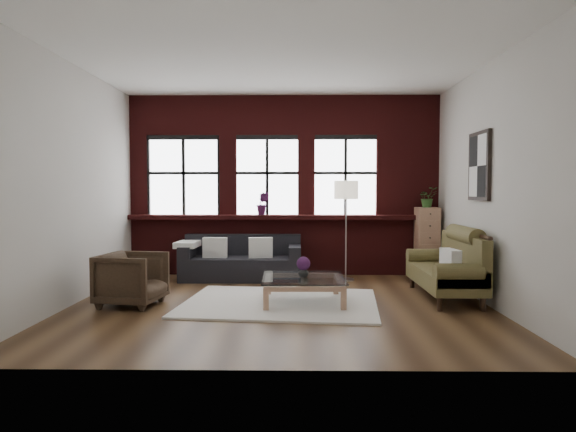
{
  "coord_description": "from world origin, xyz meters",
  "views": [
    {
      "loc": [
        0.21,
        -6.76,
        1.53
      ],
      "look_at": [
        0.1,
        0.6,
        1.15
      ],
      "focal_mm": 32.0,
      "sensor_mm": 36.0,
      "label": 1
    }
  ],
  "objects_px": {
    "vase": "(303,272)",
    "dark_sofa": "(241,258)",
    "armchair": "(132,279)",
    "drawer_chest": "(427,242)",
    "vintage_settee": "(444,264)",
    "floor_lamp": "(346,226)",
    "coffee_table": "(303,291)"
  },
  "relations": [
    {
      "from": "floor_lamp",
      "to": "armchair",
      "type": "bearing_deg",
      "value": -147.44
    },
    {
      "from": "vase",
      "to": "floor_lamp",
      "type": "height_order",
      "value": "floor_lamp"
    },
    {
      "from": "dark_sofa",
      "to": "vintage_settee",
      "type": "xyz_separation_m",
      "value": [
        3.01,
        -1.47,
        0.11
      ]
    },
    {
      "from": "drawer_chest",
      "to": "floor_lamp",
      "type": "relative_size",
      "value": 0.67
    },
    {
      "from": "vintage_settee",
      "to": "vase",
      "type": "height_order",
      "value": "vintage_settee"
    },
    {
      "from": "vintage_settee",
      "to": "floor_lamp",
      "type": "xyz_separation_m",
      "value": [
        -1.24,
        1.4,
        0.43
      ]
    },
    {
      "from": "armchair",
      "to": "floor_lamp",
      "type": "xyz_separation_m",
      "value": [
        3.0,
        1.92,
        0.56
      ]
    },
    {
      "from": "vase",
      "to": "dark_sofa",
      "type": "bearing_deg",
      "value": 119.36
    },
    {
      "from": "armchair",
      "to": "floor_lamp",
      "type": "bearing_deg",
      "value": -48.59
    },
    {
      "from": "coffee_table",
      "to": "drawer_chest",
      "type": "distance_m",
      "value": 3.05
    },
    {
      "from": "vintage_settee",
      "to": "armchair",
      "type": "height_order",
      "value": "vintage_settee"
    },
    {
      "from": "drawer_chest",
      "to": "floor_lamp",
      "type": "distance_m",
      "value": 1.51
    },
    {
      "from": "armchair",
      "to": "drawer_chest",
      "type": "bearing_deg",
      "value": -54.35
    },
    {
      "from": "coffee_table",
      "to": "dark_sofa",
      "type": "bearing_deg",
      "value": 119.36
    },
    {
      "from": "vintage_settee",
      "to": "coffee_table",
      "type": "bearing_deg",
      "value": -169.71
    },
    {
      "from": "dark_sofa",
      "to": "floor_lamp",
      "type": "bearing_deg",
      "value": -2.26
    },
    {
      "from": "floor_lamp",
      "to": "coffee_table",
      "type": "bearing_deg",
      "value": -112.82
    },
    {
      "from": "vase",
      "to": "drawer_chest",
      "type": "relative_size",
      "value": 0.12
    },
    {
      "from": "coffee_table",
      "to": "vase",
      "type": "height_order",
      "value": "vase"
    },
    {
      "from": "coffee_table",
      "to": "drawer_chest",
      "type": "bearing_deg",
      "value": 43.72
    },
    {
      "from": "floor_lamp",
      "to": "dark_sofa",
      "type": "bearing_deg",
      "value": 177.74
    },
    {
      "from": "armchair",
      "to": "coffee_table",
      "type": "bearing_deg",
      "value": -77.15
    },
    {
      "from": "armchair",
      "to": "floor_lamp",
      "type": "height_order",
      "value": "floor_lamp"
    },
    {
      "from": "armchair",
      "to": "coffee_table",
      "type": "relative_size",
      "value": 0.71
    },
    {
      "from": "dark_sofa",
      "to": "vase",
      "type": "distance_m",
      "value": 2.1
    },
    {
      "from": "dark_sofa",
      "to": "armchair",
      "type": "relative_size",
      "value": 2.61
    },
    {
      "from": "dark_sofa",
      "to": "coffee_table",
      "type": "xyz_separation_m",
      "value": [
        1.03,
        -1.83,
        -0.19
      ]
    },
    {
      "from": "vintage_settee",
      "to": "floor_lamp",
      "type": "distance_m",
      "value": 1.92
    },
    {
      "from": "vase",
      "to": "floor_lamp",
      "type": "relative_size",
      "value": 0.08
    },
    {
      "from": "vintage_settee",
      "to": "drawer_chest",
      "type": "distance_m",
      "value": 1.74
    },
    {
      "from": "armchair",
      "to": "drawer_chest",
      "type": "distance_m",
      "value": 4.99
    },
    {
      "from": "dark_sofa",
      "to": "vintage_settee",
      "type": "bearing_deg",
      "value": -25.98
    }
  ]
}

